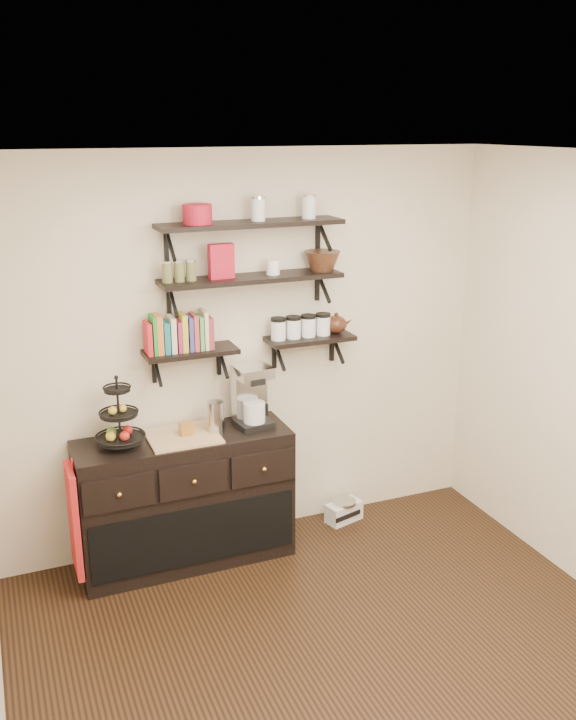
{
  "coord_description": "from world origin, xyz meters",
  "views": [
    {
      "loc": [
        -1.61,
        -2.96,
        2.84
      ],
      "look_at": [
        0.06,
        1.15,
        1.46
      ],
      "focal_mm": 38.0,
      "sensor_mm": 36.0,
      "label": 1
    }
  ],
  "objects": [
    {
      "name": "floor",
      "position": [
        0.0,
        0.0,
        0.0
      ],
      "size": [
        3.5,
        3.5,
        0.0
      ],
      "primitive_type": "plane",
      "color": "black",
      "rests_on": "ground"
    },
    {
      "name": "ceiling",
      "position": [
        0.0,
        0.0,
        2.7
      ],
      "size": [
        3.5,
        3.5,
        0.02
      ],
      "primitive_type": "cube",
      "color": "white",
      "rests_on": "back_wall"
    },
    {
      "name": "back_wall",
      "position": [
        0.0,
        1.75,
        1.35
      ],
      "size": [
        3.5,
        0.02,
        2.7
      ],
      "primitive_type": "cube",
      "color": "beige",
      "rests_on": "ground"
    },
    {
      "name": "shelf_top",
      "position": [
        0.0,
        1.62,
        2.23
      ],
      "size": [
        1.2,
        0.27,
        0.23
      ],
      "color": "black",
      "rests_on": "back_wall"
    },
    {
      "name": "shelf_mid",
      "position": [
        0.0,
        1.62,
        1.88
      ],
      "size": [
        1.2,
        0.27,
        0.23
      ],
      "color": "black",
      "rests_on": "back_wall"
    },
    {
      "name": "shelf_low_left",
      "position": [
        -0.42,
        1.63,
        1.43
      ],
      "size": [
        0.6,
        0.25,
        0.23
      ],
      "color": "black",
      "rests_on": "back_wall"
    },
    {
      "name": "shelf_low_right",
      "position": [
        0.42,
        1.63,
        1.43
      ],
      "size": [
        0.6,
        0.25,
        0.23
      ],
      "color": "black",
      "rests_on": "back_wall"
    },
    {
      "name": "cookbooks",
      "position": [
        -0.47,
        1.63,
        1.57
      ],
      "size": [
        0.43,
        0.15,
        0.26
      ],
      "color": "red",
      "rests_on": "shelf_low_left"
    },
    {
      "name": "glass_canisters",
      "position": [
        0.36,
        1.63,
        1.51
      ],
      "size": [
        0.43,
        0.1,
        0.13
      ],
      "color": "silver",
      "rests_on": "shelf_low_right"
    },
    {
      "name": "sideboard",
      "position": [
        -0.52,
        1.51,
        0.45
      ],
      "size": [
        1.4,
        0.5,
        0.92
      ],
      "color": "black",
      "rests_on": "floor"
    },
    {
      "name": "fruit_stand",
      "position": [
        -0.92,
        1.52,
        1.06
      ],
      "size": [
        0.31,
        0.31,
        0.45
      ],
      "rotation": [
        0.0,
        0.0,
        -0.25
      ],
      "color": "black",
      "rests_on": "sideboard"
    },
    {
      "name": "candle",
      "position": [
        -0.5,
        1.51,
        0.96
      ],
      "size": [
        0.08,
        0.08,
        0.08
      ],
      "primitive_type": "cube",
      "color": "#8F5B21",
      "rests_on": "sideboard"
    },
    {
      "name": "coffee_maker",
      "position": [
        -0.04,
        1.54,
        1.1
      ],
      "size": [
        0.25,
        0.24,
        0.42
      ],
      "rotation": [
        0.0,
        0.0,
        0.11
      ],
      "color": "black",
      "rests_on": "sideboard"
    },
    {
      "name": "thermal_carafe",
      "position": [
        -0.3,
        1.49,
        1.01
      ],
      "size": [
        0.11,
        0.11,
        0.22
      ],
      "primitive_type": "cylinder",
      "color": "silver",
      "rests_on": "sideboard"
    },
    {
      "name": "apron",
      "position": [
        -1.25,
        1.41,
        0.5
      ],
      "size": [
        0.04,
        0.3,
        0.7
      ],
      "primitive_type": "cube",
      "color": "#A7121B",
      "rests_on": "sideboard"
    },
    {
      "name": "radio",
      "position": [
        0.69,
        1.59,
        0.08
      ],
      "size": [
        0.3,
        0.22,
        0.16
      ],
      "rotation": [
        0.0,
        0.0,
        0.27
      ],
      "color": "silver",
      "rests_on": "floor"
    },
    {
      "name": "recipe_box",
      "position": [
        -0.2,
        1.61,
        2.01
      ],
      "size": [
        0.16,
        0.07,
        0.22
      ],
      "primitive_type": "cube",
      "rotation": [
        0.0,
        0.0,
        0.04
      ],
      "color": "#AA1328",
      "rests_on": "shelf_mid"
    },
    {
      "name": "walnut_bowl",
      "position": [
        0.5,
        1.61,
        1.96
      ],
      "size": [
        0.24,
        0.24,
        0.13
      ],
      "primitive_type": null,
      "color": "black",
      "rests_on": "shelf_mid"
    },
    {
      "name": "ramekins",
      "position": [
        0.15,
        1.61,
        1.95
      ],
      "size": [
        0.09,
        0.09,
        0.1
      ],
      "primitive_type": "cylinder",
      "color": "white",
      "rests_on": "shelf_mid"
    },
    {
      "name": "teapot",
      "position": [
        0.62,
        1.63,
        1.52
      ],
      "size": [
        0.22,
        0.19,
        0.15
      ],
      "primitive_type": null,
      "rotation": [
        0.0,
        0.0,
        -0.22
      ],
      "color": "#381C10",
      "rests_on": "shelf_low_right"
    },
    {
      "name": "red_pot",
      "position": [
        -0.35,
        1.61,
        2.31
      ],
      "size": [
        0.18,
        0.18,
        0.12
      ],
      "primitive_type": "cylinder",
      "color": "#AA1328",
      "rests_on": "shelf_top"
    }
  ]
}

